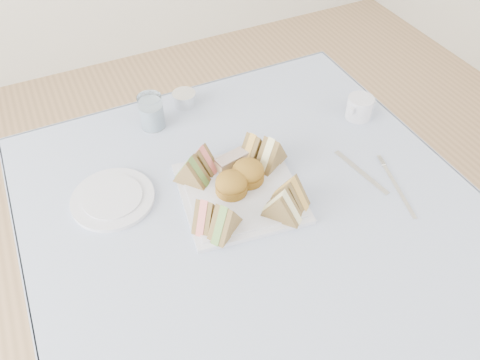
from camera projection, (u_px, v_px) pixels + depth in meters
name	position (u px, v px, depth m)	size (l,w,h in m)	color
floor	(250.00, 347.00, 1.62)	(4.00, 4.00, 0.00)	#9E7751
table	(252.00, 292.00, 1.35)	(0.90, 0.90, 0.74)	brown
tablecloth	(255.00, 209.00, 1.08)	(1.02, 1.02, 0.01)	#A4B3DA
serving_plate	(240.00, 193.00, 1.11)	(0.27, 0.27, 0.01)	silver
sandwich_fl_a	(205.00, 211.00, 1.01)	(0.08, 0.04, 0.07)	brown
sandwich_fl_b	(225.00, 219.00, 0.99)	(0.09, 0.04, 0.08)	brown
sandwich_fr_a	(291.00, 190.00, 1.05)	(0.09, 0.04, 0.08)	brown
sandwich_fr_b	(282.00, 204.00, 1.02)	(0.09, 0.04, 0.08)	brown
sandwich_bl_a	(191.00, 170.00, 1.10)	(0.09, 0.04, 0.08)	brown
sandwich_bl_b	(202.00, 158.00, 1.13)	(0.08, 0.04, 0.07)	brown
sandwich_br_a	(271.00, 151.00, 1.13)	(0.09, 0.04, 0.08)	brown
sandwich_br_b	(253.00, 146.00, 1.15)	(0.09, 0.04, 0.08)	brown
scone_left	(231.00, 184.00, 1.08)	(0.08, 0.08, 0.05)	#AA7227
scone_right	(248.00, 172.00, 1.11)	(0.08, 0.08, 0.05)	#AA7227
pastry_slice	(232.00, 162.00, 1.14)	(0.08, 0.03, 0.04)	beige
side_plate	(113.00, 199.00, 1.09)	(0.19, 0.19, 0.01)	silver
water_glass	(151.00, 112.00, 1.25)	(0.07, 0.07, 0.10)	white
tea_strainer	(184.00, 100.00, 1.34)	(0.07, 0.07, 0.04)	silver
knife	(361.00, 172.00, 1.16)	(0.01, 0.18, 0.00)	silver
fork	(399.00, 191.00, 1.12)	(0.01, 0.18, 0.00)	silver
creamer_jug	(359.00, 108.00, 1.29)	(0.07, 0.07, 0.06)	silver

